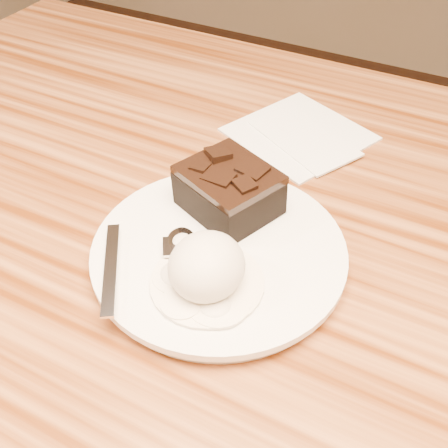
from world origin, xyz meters
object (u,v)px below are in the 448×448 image
at_px(plate, 219,254).
at_px(spoon, 182,244).
at_px(brownie, 229,193).
at_px(napkin, 299,133).
at_px(ice_cream_scoop, 207,266).
at_px(dining_table, 236,419).

xyz_separation_m(plate, spoon, (-0.03, -0.02, 0.01)).
height_order(brownie, napkin, brownie).
bearing_deg(brownie, plate, -72.14).
bearing_deg(napkin, ice_cream_scoop, -84.92).
distance_m(spoon, napkin, 0.25).
bearing_deg(brownie, napkin, 88.64).
bearing_deg(ice_cream_scoop, plate, 105.26).
bearing_deg(ice_cream_scoop, spoon, 146.21).
height_order(brownie, ice_cream_scoop, ice_cream_scoop).
xyz_separation_m(dining_table, spoon, (-0.03, -0.06, 0.40)).
xyz_separation_m(ice_cream_scoop, napkin, (-0.02, 0.28, -0.04)).
bearing_deg(dining_table, ice_cream_scoop, -83.84).
distance_m(plate, napkin, 0.23).
relative_size(dining_table, ice_cream_scoop, 17.67).
height_order(plate, ice_cream_scoop, ice_cream_scoop).
bearing_deg(napkin, brownie, -91.36).
distance_m(dining_table, napkin, 0.42).
xyz_separation_m(brownie, spoon, (-0.01, -0.07, -0.02)).
bearing_deg(brownie, dining_table, -26.35).
relative_size(brownie, napkin, 0.60).
xyz_separation_m(dining_table, brownie, (-0.02, 0.01, 0.41)).
distance_m(plate, ice_cream_scoop, 0.06).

